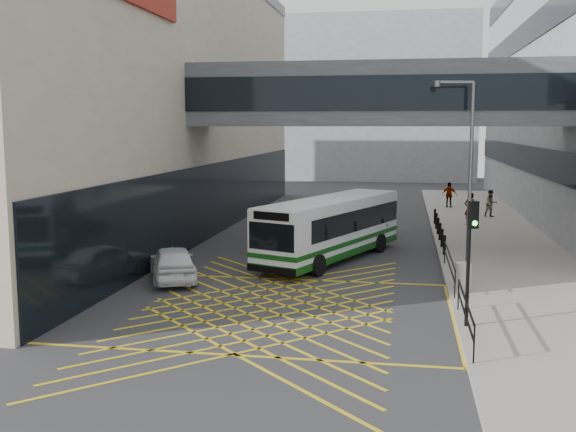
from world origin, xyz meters
The scene contains 18 objects.
ground centered at (0.00, 0.00, 0.00)m, with size 120.00×120.00×0.00m, color #333335.
building_whsmith centered at (-17.98, 16.00, 8.00)m, with size 24.17×42.00×16.00m.
building_far centered at (-2.00, 60.00, 9.00)m, with size 28.00×16.00×18.00m, color gray.
skybridge centered at (3.00, 12.00, 7.50)m, with size 20.00×4.10×3.00m.
pavement centered at (9.00, 15.00, 0.08)m, with size 6.00×54.00×0.16m, color gray.
box_junction centered at (0.00, 0.00, 0.00)m, with size 12.00×9.00×0.01m.
bus centered at (1.20, 8.78, 1.50)m, with size 5.83×10.12×2.80m.
car_white centered at (-4.50, 3.57, 0.71)m, with size 1.83×4.48×1.43m, color silver.
car_dark centered at (0.90, 9.16, 0.73)m, with size 1.83×4.69×1.47m, color black.
car_silver centered at (2.11, 13.44, 0.70)m, with size 1.91×4.51×1.40m, color #999AA1.
traffic_light centered at (6.29, -1.38, 2.59)m, with size 0.31×0.44×3.74m.
street_lamp centered at (6.95, 8.17, 4.56)m, with size 1.75×0.58×7.73m.
litter_bin centered at (6.52, 3.28, 0.65)m, with size 0.57×0.57×0.99m, color #ADA89E.
kerb_railings centered at (6.15, 1.78, 0.88)m, with size 0.05×12.54×1.00m.
bollards centered at (6.25, 15.00, 0.61)m, with size 0.14×10.14×0.90m.
pedestrian_a centered at (8.27, 19.95, 1.12)m, with size 0.77×0.55×1.92m, color gray.
pedestrian_b centered at (9.95, 23.74, 1.03)m, with size 0.85×0.49×1.74m, color gray.
pedestrian_c centered at (7.63, 28.68, 1.06)m, with size 1.07×0.51×1.80m, color gray.
Camera 1 is at (4.34, -21.16, 6.02)m, focal length 42.00 mm.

